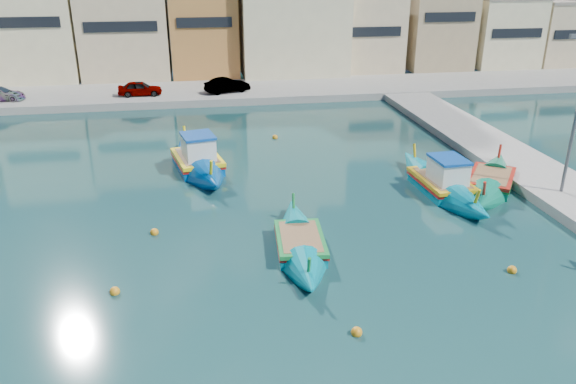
{
  "coord_description": "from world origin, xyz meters",
  "views": [
    {
      "loc": [
        0.13,
        -16.63,
        10.88
      ],
      "look_at": [
        4.0,
        6.0,
        1.4
      ],
      "focal_mm": 35.0,
      "sensor_mm": 36.0,
      "label": 1
    }
  ],
  "objects_px": {
    "quay_street_lamp": "(575,114)",
    "luzzu_blue_south": "(300,245)",
    "luzzu_cyan_mid": "(490,183)",
    "luzzu_turquoise_cabin": "(441,185)",
    "luzzu_blue_cabin": "(198,162)"
  },
  "relations": [
    {
      "from": "luzzu_turquoise_cabin",
      "to": "luzzu_cyan_mid",
      "type": "relative_size",
      "value": 1.16
    },
    {
      "from": "quay_street_lamp",
      "to": "luzzu_turquoise_cabin",
      "type": "relative_size",
      "value": 0.84
    },
    {
      "from": "luzzu_turquoise_cabin",
      "to": "luzzu_cyan_mid",
      "type": "xyz_separation_m",
      "value": [
        2.73,
        0.06,
        -0.1
      ]
    },
    {
      "from": "luzzu_turquoise_cabin",
      "to": "luzzu_blue_south",
      "type": "xyz_separation_m",
      "value": [
        -8.27,
        -4.99,
        -0.12
      ]
    },
    {
      "from": "luzzu_blue_cabin",
      "to": "luzzu_cyan_mid",
      "type": "height_order",
      "value": "luzzu_blue_cabin"
    },
    {
      "from": "luzzu_turquoise_cabin",
      "to": "luzzu_blue_cabin",
      "type": "bearing_deg",
      "value": 155.87
    },
    {
      "from": "luzzu_blue_cabin",
      "to": "luzzu_blue_south",
      "type": "bearing_deg",
      "value": -69.65
    },
    {
      "from": "quay_street_lamp",
      "to": "luzzu_blue_south",
      "type": "xyz_separation_m",
      "value": [
        -13.44,
        -2.88,
        -4.1
      ]
    },
    {
      "from": "luzzu_turquoise_cabin",
      "to": "luzzu_blue_cabin",
      "type": "relative_size",
      "value": 1.0
    },
    {
      "from": "luzzu_blue_cabin",
      "to": "luzzu_blue_south",
      "type": "xyz_separation_m",
      "value": [
        3.87,
        -10.43,
        -0.16
      ]
    },
    {
      "from": "quay_street_lamp",
      "to": "luzzu_blue_south",
      "type": "height_order",
      "value": "quay_street_lamp"
    },
    {
      "from": "luzzu_blue_cabin",
      "to": "luzzu_blue_south",
      "type": "height_order",
      "value": "luzzu_blue_cabin"
    },
    {
      "from": "luzzu_cyan_mid",
      "to": "luzzu_blue_south",
      "type": "bearing_deg",
      "value": -155.32
    },
    {
      "from": "luzzu_blue_south",
      "to": "luzzu_cyan_mid",
      "type": "bearing_deg",
      "value": 24.68
    },
    {
      "from": "luzzu_turquoise_cabin",
      "to": "luzzu_blue_cabin",
      "type": "height_order",
      "value": "luzzu_blue_cabin"
    }
  ]
}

